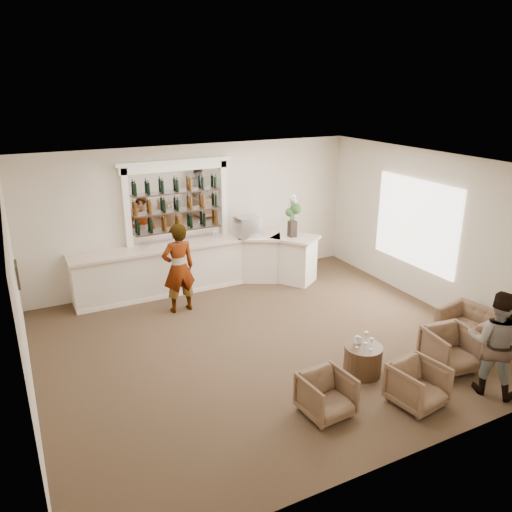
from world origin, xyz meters
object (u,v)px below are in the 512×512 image
Objects in this scene: guest at (495,343)px; armchair_far at (469,327)px; bar_counter at (200,265)px; sommelier at (179,268)px; armchair_left at (326,395)px; armchair_right at (451,349)px; espresso_machine at (247,226)px; cocktail_table at (363,360)px; flower_vase at (293,213)px; armchair_center at (418,385)px.

guest is 1.72× the size of armchair_far.
sommelier is (-0.81, -0.94, 0.39)m from bar_counter.
guest is 2.76m from armchair_left.
armchair_right is at bearing -72.86° from armchair_far.
espresso_machine is (-1.38, 5.87, 0.53)m from guest.
sommelier is (-1.93, 3.71, 0.71)m from cocktail_table.
guest is at bearing -80.22° from espresso_machine.
guest is 2.41× the size of armchair_left.
armchair_right is at bearing -63.89° from bar_counter.
sommelier is 3.49× the size of espresso_machine.
armchair_left is at bearing 44.29° from guest.
flower_vase is (1.02, 4.08, 1.46)m from cocktail_table.
armchair_left is 5.46m from espresso_machine.
armchair_center is 5.73m from espresso_machine.
sommelier is 1.94× the size of armchair_far.
armchair_center is at bearing -74.62° from armchair_far.
cocktail_table is 2.44m from armchair_far.
armchair_left is at bearing 97.61° from sommelier.
armchair_far is at bearing 136.88° from sommelier.
flower_vase reaches higher than bar_counter.
armchair_right is (2.58, 0.09, 0.04)m from armchair_left.
guest reaches higher than bar_counter.
guest is 2.15× the size of armchair_right.
bar_counter is 8.09× the size of armchair_left.
sommelier is 2.42× the size of armchair_right.
armchair_left is 0.70× the size of flower_vase.
guest is at bearing -41.69° from cocktail_table.
flower_vase reaches higher than espresso_machine.
armchair_left is 1.42m from armchair_center.
sommelier is at bearing -160.05° from espresso_machine.
armchair_left is (-2.62, 0.67, -0.53)m from guest.
flower_vase is at bearing 102.23° from armchair_right.
cocktail_table is 1.32m from armchair_left.
bar_counter is at bearing 103.61° from cocktail_table.
espresso_machine is at bearing 112.01° from armchair_right.
sommelier is 5.44m from armchair_right.
armchair_right reaches higher than armchair_left.
bar_counter is 2.98× the size of sommelier.
guest reaches higher than armchair_far.
armchair_right reaches higher than armchair_far.
guest is 3.10× the size of espresso_machine.
sommelier reaches higher than armchair_far.
armchair_left is 3.64m from armchair_far.
armchair_left is 2.58m from armchair_right.
flower_vase reaches higher than armchair_center.
espresso_machine is at bearing 72.31° from armchair_left.
cocktail_table is 4.45m from flower_vase.
armchair_center reaches higher than armchair_left.
sommelier is 5.25m from armchair_center.
sommelier is at bearing -172.85° from flower_vase.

